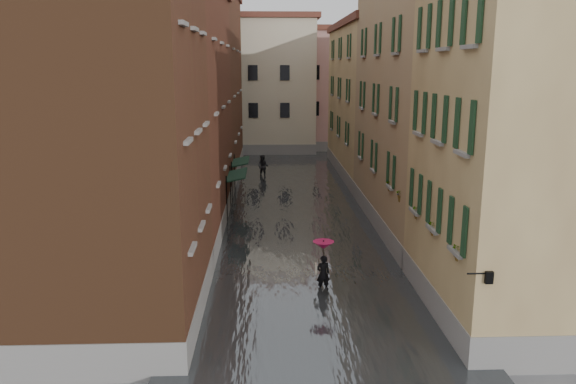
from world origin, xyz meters
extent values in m
plane|color=#5F5F62|center=(0.00, 0.00, 0.00)|extent=(120.00, 120.00, 0.00)
cube|color=#43474A|center=(0.00, 13.00, 0.10)|extent=(10.00, 60.00, 0.20)
cube|color=brown|center=(-7.00, -2.00, 6.50)|extent=(6.00, 8.00, 13.00)
cube|color=#562A1B|center=(-7.00, 9.00, 6.25)|extent=(6.00, 14.00, 12.50)
cube|color=brown|center=(-7.00, 24.00, 7.00)|extent=(6.00, 16.00, 14.00)
cube|color=#977B4E|center=(7.00, -2.00, 5.75)|extent=(6.00, 8.00, 11.50)
cube|color=#977D5B|center=(7.00, 9.00, 6.50)|extent=(6.00, 14.00, 13.00)
cube|color=#977B4E|center=(7.00, 24.00, 5.75)|extent=(6.00, 16.00, 11.50)
cube|color=beige|center=(-3.00, 38.00, 6.50)|extent=(12.00, 9.00, 13.00)
cube|color=tan|center=(6.00, 40.00, 6.00)|extent=(10.00, 9.00, 12.00)
cube|color=black|center=(-3.45, 11.36, 2.55)|extent=(1.09, 3.18, 0.31)
cylinder|color=black|center=(-3.95, 9.77, 1.40)|extent=(0.06, 0.06, 2.80)
cylinder|color=black|center=(-3.95, 12.95, 1.40)|extent=(0.06, 0.06, 2.80)
cube|color=black|center=(-3.45, 15.94, 2.55)|extent=(1.09, 3.06, 0.31)
cylinder|color=black|center=(-3.95, 14.41, 1.40)|extent=(0.06, 0.06, 2.80)
cylinder|color=black|center=(-3.95, 17.47, 1.40)|extent=(0.06, 0.06, 2.80)
cylinder|color=black|center=(4.05, -6.00, 3.10)|extent=(0.60, 0.05, 0.05)
cube|color=black|center=(4.35, -6.00, 3.00)|extent=(0.22, 0.22, 0.35)
cube|color=beige|center=(4.35, -6.00, 3.00)|extent=(0.14, 0.14, 0.24)
cube|color=brown|center=(4.12, -4.42, 3.15)|extent=(0.22, 0.85, 0.18)
imported|color=#265926|center=(4.12, -4.42, 3.57)|extent=(0.59, 0.51, 0.66)
cube|color=brown|center=(4.12, -1.86, 3.15)|extent=(0.22, 0.85, 0.18)
imported|color=#265926|center=(4.12, -1.86, 3.57)|extent=(0.59, 0.51, 0.66)
cube|color=brown|center=(4.12, 0.31, 3.15)|extent=(0.22, 0.85, 0.18)
imported|color=#265926|center=(4.12, 0.31, 3.57)|extent=(0.59, 0.51, 0.66)
cube|color=brown|center=(4.12, 3.08, 3.15)|extent=(0.22, 0.85, 0.18)
imported|color=#265926|center=(4.12, 3.08, 3.57)|extent=(0.59, 0.51, 0.66)
cube|color=brown|center=(4.12, 5.20, 3.15)|extent=(0.22, 0.85, 0.18)
imported|color=#265926|center=(4.12, 5.20, 3.57)|extent=(0.59, 0.51, 0.66)
imported|color=black|center=(0.44, 0.25, 0.75)|extent=(0.61, 0.47, 1.49)
cube|color=beige|center=(0.16, 0.30, 0.95)|extent=(0.08, 0.30, 0.38)
cylinder|color=black|center=(0.44, 0.25, 1.35)|extent=(0.02, 0.02, 1.00)
cone|color=#B10B42|center=(0.44, 0.25, 1.92)|extent=(0.85, 0.85, 0.28)
imported|color=black|center=(-2.05, 23.17, 0.91)|extent=(1.08, 0.98, 1.81)
camera|label=1|loc=(-1.69, -20.29, 8.67)|focal=35.00mm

